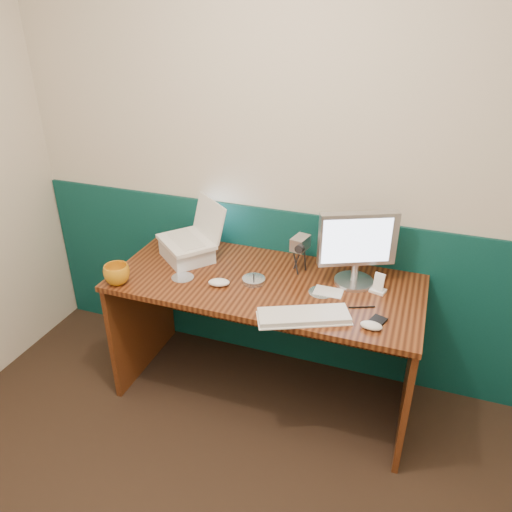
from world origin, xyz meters
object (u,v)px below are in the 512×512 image
at_px(laptop, 185,222).
at_px(keyboard, 304,317).
at_px(mug, 117,274).
at_px(desk, 265,339).
at_px(camcorder, 300,253).
at_px(monitor, 357,249).

distance_m(laptop, keyboard, 0.87).
height_order(keyboard, mug, mug).
bearing_deg(mug, desk, 21.34).
distance_m(keyboard, mug, 0.98).
bearing_deg(keyboard, mug, 155.93).
xyz_separation_m(mug, camcorder, (0.85, 0.44, 0.05)).
relative_size(monitor, mug, 2.95).
height_order(monitor, keyboard, monitor).
bearing_deg(desk, laptop, 170.03).
height_order(laptop, mug, laptop).
xyz_separation_m(monitor, keyboard, (-0.16, -0.40, -0.18)).
bearing_deg(laptop, camcorder, 46.40).
height_order(mug, camcorder, camcorder).
height_order(monitor, camcorder, monitor).
bearing_deg(laptop, keyboard, 15.30).
distance_m(laptop, monitor, 0.93).
relative_size(desk, mug, 12.18).
bearing_deg(mug, camcorder, 27.29).
height_order(desk, keyboard, keyboard).
xyz_separation_m(keyboard, camcorder, (-0.14, 0.42, 0.09)).
bearing_deg(monitor, mug, 175.06).
xyz_separation_m(desk, mug, (-0.71, -0.28, 0.43)).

